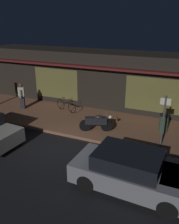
{
  "coord_description": "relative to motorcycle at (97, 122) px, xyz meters",
  "views": [
    {
      "loc": [
        5.05,
        -8.32,
        5.56
      ],
      "look_at": [
        0.37,
        2.4,
        0.95
      ],
      "focal_mm": 38.08,
      "sensor_mm": 36.0,
      "label": 1
    }
  ],
  "objects": [
    {
      "name": "bicycle_parked",
      "position": [
        -2.8,
        1.87,
        -0.14
      ],
      "size": [
        1.59,
        0.61,
        0.91
      ],
      "color": "black",
      "rests_on": "sidewalk_slab"
    },
    {
      "name": "storefront_building",
      "position": [
        -0.95,
        4.42,
        1.16
      ],
      "size": [
        18.0,
        3.3,
        3.6
      ],
      "color": "black",
      "rests_on": "ground_plane"
    },
    {
      "name": "motorcycle",
      "position": [
        0.0,
        0.0,
        0.0
      ],
      "size": [
        1.61,
        0.84,
        0.97
      ],
      "color": "black",
      "rests_on": "sidewalk_slab"
    },
    {
      "name": "trash_bin",
      "position": [
        3.15,
        1.35,
        -0.03
      ],
      "size": [
        0.48,
        0.48,
        0.93
      ],
      "color": "#2D4C33",
      "rests_on": "sidewalk_slab"
    },
    {
      "name": "parked_car_far",
      "position": [
        2.66,
        -3.5,
        0.06
      ],
      "size": [
        4.17,
        1.94,
        1.42
      ],
      "color": "black",
      "rests_on": "ground_plane"
    },
    {
      "name": "sign_post",
      "position": [
        3.25,
        -0.32,
        0.86
      ],
      "size": [
        0.44,
        0.09,
        2.4
      ],
      "color": "#47474C",
      "rests_on": "sidewalk_slab"
    },
    {
      "name": "sidewalk_slab",
      "position": [
        -0.95,
        1.04,
        -0.57
      ],
      "size": [
        18.0,
        4.0,
        0.15
      ],
      "primitive_type": "cube",
      "color": "brown",
      "rests_on": "ground_plane"
    },
    {
      "name": "ground_plane",
      "position": [
        -0.95,
        -1.96,
        -0.65
      ],
      "size": [
        60.0,
        60.0,
        0.0
      ],
      "primitive_type": "plane",
      "color": "black"
    },
    {
      "name": "person_photographer",
      "position": [
        -5.57,
        1.14,
        0.38
      ],
      "size": [
        0.43,
        0.6,
        1.67
      ],
      "color": "#28232D",
      "rests_on": "sidewalk_slab"
    }
  ]
}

